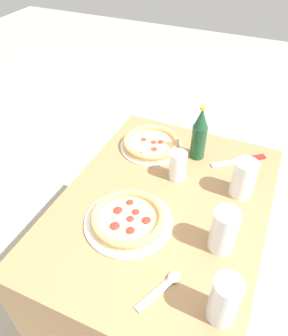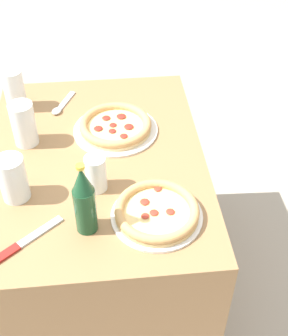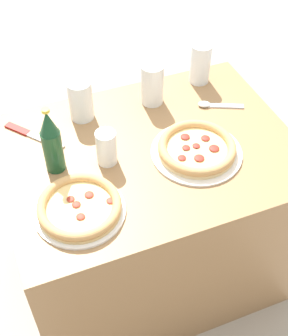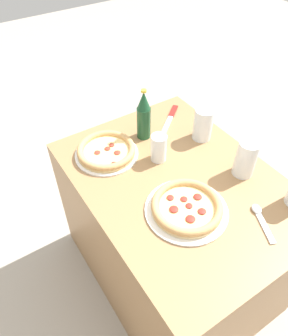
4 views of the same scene
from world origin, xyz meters
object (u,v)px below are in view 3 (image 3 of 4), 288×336
at_px(pizza_veggie, 80,207).
at_px(glass_mango_juice, 81,102).
at_px(glass_cola, 152,86).
at_px(glass_water, 106,148).
at_px(knife, 31,135).
at_px(beer_bottle, 51,142).
at_px(pizza_pepperoni, 197,149).
at_px(glass_iced_tea, 200,65).
at_px(spoon, 213,105).

bearing_deg(pizza_veggie, glass_mango_juice, 72.81).
bearing_deg(glass_mango_juice, glass_cola, -1.99).
height_order(glass_water, knife, glass_water).
xyz_separation_m(glass_mango_juice, beer_bottle, (-0.15, -0.21, 0.05)).
bearing_deg(knife, glass_water, -45.63).
height_order(glass_mango_juice, glass_cola, glass_cola).
relative_size(glass_cola, knife, 0.77).
distance_m(pizza_veggie, glass_mango_juice, 0.43).
distance_m(pizza_pepperoni, glass_iced_tea, 0.40).
distance_m(pizza_veggie, glass_water, 0.22).
relative_size(beer_bottle, spoon, 1.47).
relative_size(glass_iced_tea, spoon, 0.96).
xyz_separation_m(pizza_pepperoni, glass_iced_tea, (0.18, 0.35, 0.05)).
relative_size(pizza_pepperoni, glass_cola, 1.93).
xyz_separation_m(pizza_pepperoni, pizza_veggie, (-0.41, -0.09, -0.00)).
bearing_deg(pizza_pepperoni, beer_bottle, 166.67).
bearing_deg(beer_bottle, glass_water, -9.99).
distance_m(glass_cola, spoon, 0.23).
distance_m(beer_bottle, spoon, 0.61).
xyz_separation_m(pizza_veggie, knife, (-0.06, 0.37, -0.02)).
height_order(pizza_veggie, glass_water, glass_water).
bearing_deg(pizza_pepperoni, knife, 149.67).
bearing_deg(glass_water, beer_bottle, 170.01).
distance_m(glass_mango_juice, glass_iced_tea, 0.47).
bearing_deg(knife, glass_cola, 3.02).
bearing_deg(knife, spoon, -7.37).
relative_size(pizza_pepperoni, pizza_veggie, 1.12).
bearing_deg(glass_iced_tea, pizza_veggie, -143.05).
bearing_deg(spoon, knife, 172.63).
bearing_deg(glass_cola, pizza_pepperoni, -84.05).
bearing_deg(glass_water, glass_mango_juice, 92.92).
xyz_separation_m(pizza_pepperoni, glass_cola, (-0.03, 0.30, 0.05)).
height_order(pizza_veggie, glass_mango_juice, glass_mango_juice).
relative_size(glass_water, spoon, 0.74).
bearing_deg(pizza_veggie, spoon, 26.78).
height_order(pizza_veggie, beer_bottle, beer_bottle).
bearing_deg(glass_water, spoon, 15.43).
xyz_separation_m(glass_cola, spoon, (0.19, -0.11, -0.06)).
height_order(pizza_veggie, glass_cola, glass_cola).
bearing_deg(spoon, pizza_veggie, -153.22).
distance_m(glass_iced_tea, spoon, 0.17).
bearing_deg(beer_bottle, spoon, 8.89).
height_order(pizza_pepperoni, spoon, pizza_pepperoni).
height_order(glass_mango_juice, spoon, glass_mango_juice).
bearing_deg(pizza_veggie, glass_cola, 45.96).
bearing_deg(glass_mango_juice, spoon, -14.32).
height_order(glass_water, glass_iced_tea, glass_iced_tea).
height_order(pizza_pepperoni, beer_bottle, beer_bottle).
distance_m(glass_water, glass_iced_tea, 0.54).
bearing_deg(beer_bottle, knife, 103.26).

